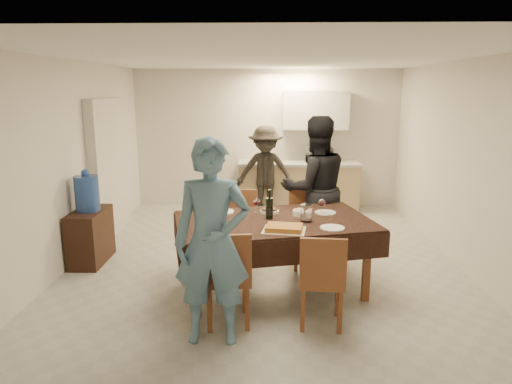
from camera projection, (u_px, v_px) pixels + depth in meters
floor at (265, 261)px, 6.06m from camera, size 5.00×6.00×0.02m
ceiling at (266, 58)px, 5.49m from camera, size 5.00×6.00×0.02m
wall_back at (267, 139)px, 8.70m from camera, size 5.00×0.02×2.60m
wall_front at (261, 242)px, 2.85m from camera, size 5.00×0.02×2.60m
wall_left at (70, 164)px, 5.84m from camera, size 0.02×6.00×2.60m
wall_right at (465, 165)px, 5.70m from camera, size 0.02×6.00×2.60m
stub_partition at (110, 167)px, 7.07m from camera, size 0.15×1.40×2.10m
kitchen_base_cabinet at (298, 187)px, 8.56m from camera, size 2.20×0.60×0.86m
kitchen_worktop at (299, 163)px, 8.46m from camera, size 2.24×0.64×0.05m
upper_cabinet at (316, 110)px, 8.38m from camera, size 1.20×0.34×0.70m
dining_table at (274, 223)px, 5.02m from camera, size 2.35×1.70×0.83m
chair_near_left at (226, 269)px, 4.26m from camera, size 0.49×0.49×0.52m
chair_near_right at (323, 272)px, 4.24m from camera, size 0.45×0.46×0.51m
chair_far_left at (237, 223)px, 5.72m from camera, size 0.48×0.48×0.52m
chair_far_right at (309, 222)px, 5.69m from camera, size 0.50×0.50×0.54m
console at (91, 236)px, 5.96m from camera, size 0.38×0.76×0.70m
water_jug at (87, 193)px, 5.83m from camera, size 0.30×0.30×0.46m
wine_bottle at (269, 204)px, 5.03m from camera, size 0.08×0.08×0.33m
water_pitcher at (306, 213)px, 4.93m from camera, size 0.12×0.12×0.19m
savoury_tart at (284, 228)px, 4.63m from camera, size 0.47×0.38×0.05m
salad_bowl at (300, 213)px, 5.17m from camera, size 0.17×0.17×0.07m
mushroom_dish at (269, 212)px, 5.28m from camera, size 0.20×0.20×0.04m
wine_glass_a at (222, 218)px, 4.77m from camera, size 0.08×0.08×0.17m
wine_glass_b at (322, 207)px, 5.22m from camera, size 0.08×0.08×0.18m
wine_glass_c at (257, 205)px, 5.29m from camera, size 0.08×0.08×0.18m
plate_near_left at (216, 227)px, 4.74m from camera, size 0.28×0.28×0.02m
plate_near_right at (332, 228)px, 4.70m from camera, size 0.25×0.25×0.01m
plate_far_left at (222, 212)px, 5.32m from camera, size 0.27×0.27×0.02m
plate_far_right at (325, 213)px, 5.29m from camera, size 0.24×0.24×0.01m
microwave at (319, 155)px, 8.41m from camera, size 0.49×0.33×0.27m
person_near at (212, 243)px, 3.98m from camera, size 0.69×0.46×1.85m
person_far at (315, 189)px, 5.99m from camera, size 1.07×0.92×1.90m
person_kitchen at (265, 172)px, 8.06m from camera, size 1.04×0.60×1.61m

